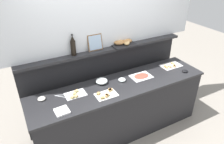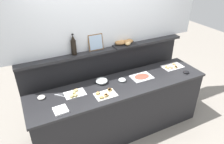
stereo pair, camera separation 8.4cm
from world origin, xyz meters
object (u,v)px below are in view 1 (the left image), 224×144
at_px(sandwich_platter_front, 106,94).
at_px(condiment_bowl_cream, 42,99).
at_px(sandwich_platter_side, 75,94).
at_px(serving_tongs, 61,96).
at_px(framed_picture, 95,42).
at_px(cold_cuts_platter, 141,76).
at_px(napkin_stack, 62,111).
at_px(bread_basket, 124,43).
at_px(sandwich_platter_rear, 171,66).
at_px(condiment_bowl_red, 185,71).
at_px(wine_bottle_dark, 73,46).
at_px(glass_bowl_medium, 102,81).
at_px(glass_bowl_large, 122,80).

bearing_deg(sandwich_platter_front, condiment_bowl_cream, 158.85).
relative_size(sandwich_platter_front, sandwich_platter_side, 1.04).
relative_size(serving_tongs, framed_picture, 0.73).
height_order(cold_cuts_platter, serving_tongs, cold_cuts_platter).
bearing_deg(napkin_stack, serving_tongs, 75.80).
relative_size(sandwich_platter_front, bread_basket, 0.75).
bearing_deg(sandwich_platter_rear, cold_cuts_platter, -175.71).
bearing_deg(condiment_bowl_red, cold_cuts_platter, 164.16).
bearing_deg(cold_cuts_platter, sandwich_platter_side, 178.57).
height_order(sandwich_platter_front, wine_bottle_dark, wine_bottle_dark).
xyz_separation_m(glass_bowl_medium, condiment_bowl_cream, (-0.89, 0.00, -0.01)).
height_order(cold_cuts_platter, condiment_bowl_cream, condiment_bowl_cream).
distance_m(sandwich_platter_front, glass_bowl_medium, 0.32).
bearing_deg(framed_picture, bread_basket, -4.02).
xyz_separation_m(cold_cuts_platter, bread_basket, (-0.09, 0.41, 0.44)).
bearing_deg(condiment_bowl_cream, napkin_stack, -65.59).
xyz_separation_m(condiment_bowl_red, framed_picture, (-1.31, 0.65, 0.52)).
height_order(sandwich_platter_side, cold_cuts_platter, sandwich_platter_side).
height_order(condiment_bowl_cream, bread_basket, bread_basket).
distance_m(condiment_bowl_cream, wine_bottle_dark, 0.85).
height_order(sandwich_platter_rear, condiment_bowl_red, sandwich_platter_rear).
height_order(sandwich_platter_front, serving_tongs, sandwich_platter_front).
bearing_deg(sandwich_platter_rear, bread_basket, 154.74).
distance_m(sandwich_platter_rear, cold_cuts_platter, 0.66).
bearing_deg(serving_tongs, condiment_bowl_cream, 170.22).
relative_size(glass_bowl_large, wine_bottle_dark, 0.36).
distance_m(sandwich_platter_front, condiment_bowl_red, 1.45).
xyz_separation_m(sandwich_platter_side, condiment_bowl_cream, (-0.43, 0.11, 0.01)).
bearing_deg(condiment_bowl_cream, framed_picture, 17.80).
height_order(glass_bowl_medium, condiment_bowl_red, glass_bowl_medium).
distance_m(sandwich_platter_rear, bread_basket, 0.94).
relative_size(serving_tongs, bread_basket, 0.45).
xyz_separation_m(sandwich_platter_side, bread_basket, (1.00, 0.38, 0.44)).
bearing_deg(framed_picture, condiment_bowl_red, -26.21).
height_order(condiment_bowl_red, bread_basket, bread_basket).
distance_m(condiment_bowl_red, bread_basket, 1.12).
relative_size(condiment_bowl_cream, serving_tongs, 0.58).
bearing_deg(serving_tongs, bread_basket, 14.76).
xyz_separation_m(sandwich_platter_side, framed_picture, (0.51, 0.41, 0.53)).
distance_m(cold_cuts_platter, bread_basket, 0.61).
relative_size(glass_bowl_large, bread_basket, 0.29).
xyz_separation_m(sandwich_platter_rear, condiment_bowl_cream, (-2.19, 0.09, 0.01)).
bearing_deg(framed_picture, napkin_stack, -139.00).
relative_size(cold_cuts_platter, napkin_stack, 1.95).
bearing_deg(serving_tongs, sandwich_platter_rear, -1.31).
relative_size(glass_bowl_medium, framed_picture, 0.74).
xyz_separation_m(bread_basket, framed_picture, (-0.49, 0.03, 0.08)).
height_order(condiment_bowl_cream, napkin_stack, condiment_bowl_cream).
xyz_separation_m(sandwich_platter_front, cold_cuts_platter, (0.71, 0.18, -0.00)).
height_order(sandwich_platter_front, sandwich_platter_side, same).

